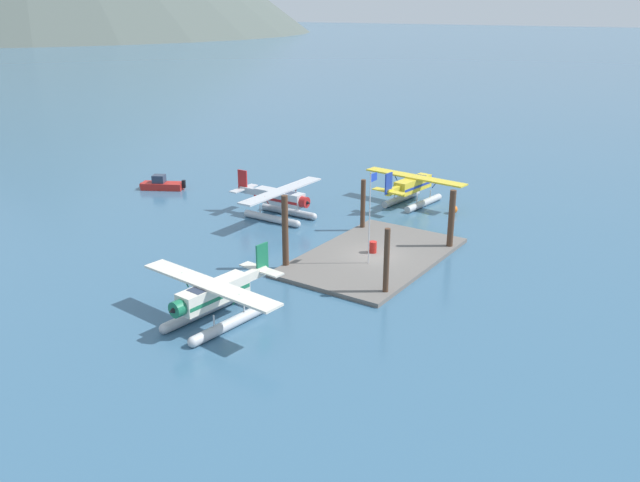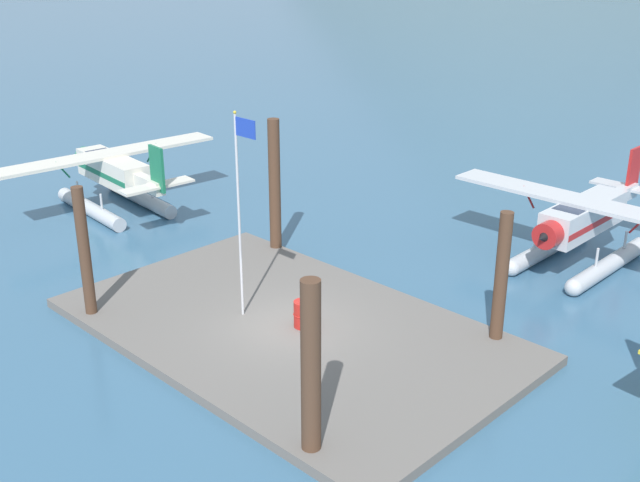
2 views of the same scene
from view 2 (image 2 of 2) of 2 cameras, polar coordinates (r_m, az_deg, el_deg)
ground_plane at (r=25.06m, az=-2.32°, el=-6.82°), size 1200.00×1200.00×0.00m
dock_platform at (r=24.99m, az=-2.32°, el=-6.51°), size 14.62×8.94×0.30m
piling_near_left at (r=26.01m, az=-16.86°, el=-1.05°), size 0.37×0.37×4.63m
piling_near_right at (r=18.39m, az=-0.67°, el=-9.65°), size 0.48×0.48×4.77m
piling_far_left at (r=30.23m, az=-3.34°, el=3.88°), size 0.46×0.46×5.46m
piling_far_right at (r=24.01m, az=13.12°, el=-2.88°), size 0.40×0.40×4.40m
flagpole at (r=24.06m, az=-5.85°, el=3.39°), size 0.95×0.10×6.74m
fuel_drum at (r=24.65m, az=-1.27°, el=-5.37°), size 0.62×0.62×0.88m
seaplane_silver_bow_right at (r=31.20m, az=18.64°, el=1.07°), size 10.41×7.98×3.84m
seaplane_cream_port_fwd at (r=36.82m, az=-14.93°, el=4.56°), size 7.97×10.48×3.84m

